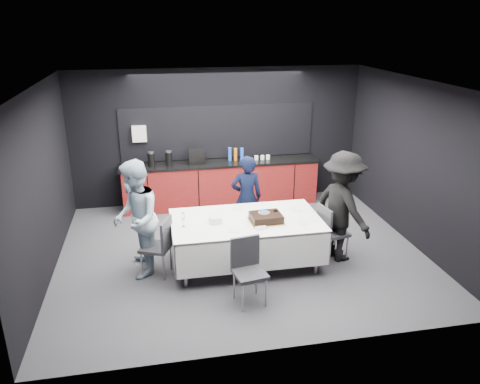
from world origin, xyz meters
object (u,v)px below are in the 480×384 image
chair_left (160,243)px  chair_near (248,266)px  cake_assembly (266,218)px  person_center (247,198)px  plate_stack (216,219)px  person_right (342,207)px  chair_right (329,229)px  champagne_flute (183,217)px  person_left (136,219)px  party_table (246,227)px

chair_left → chair_near: (1.16, -0.92, 0.00)m
cake_assembly → person_center: 1.10m
plate_stack → person_right: person_right is taller
cake_assembly → chair_left: bearing=177.8°
chair_left → chair_right: size_ratio=1.00×
champagne_flute → person_right: bearing=0.2°
champagne_flute → person_right: 2.53m
cake_assembly → person_left: person_left is taller
chair_right → party_table: bearing=176.6°
chair_right → person_left: (-3.03, 0.13, 0.37)m
chair_left → champagne_flute: bearing=-1.6°
chair_right → chair_near: bearing=-149.1°
person_right → person_left: bearing=68.6°
person_left → person_center: bearing=115.5°
chair_right → person_center: bearing=137.7°
cake_assembly → champagne_flute: (-1.26, 0.05, 0.10)m
chair_left → person_right: person_right is taller
party_table → chair_right: bearing=-3.4°
plate_stack → person_left: 1.20m
chair_left → person_center: size_ratio=0.61×
chair_near → cake_assembly: bearing=61.6°
chair_left → person_center: (1.54, 1.03, 0.23)m
party_table → chair_near: bearing=-100.2°
plate_stack → person_center: person_center is taller
party_table → chair_near: chair_near is taller
party_table → person_center: size_ratio=1.52×
party_table → person_left: size_ratio=1.29×
person_center → person_left: bearing=26.3°
plate_stack → chair_right: size_ratio=0.23×
cake_assembly → chair_left: cake_assembly is taller
person_right → person_center: bearing=33.1°
cake_assembly → chair_near: bearing=-118.4°
chair_near → person_center: person_center is taller
person_center → person_right: person_right is taller
chair_near → person_right: (1.73, 0.92, 0.37)m
champagne_flute → person_center: person_center is taller
cake_assembly → chair_near: (-0.47, -0.86, -0.31)m
cake_assembly → champagne_flute: size_ratio=2.33×
champagne_flute → chair_right: bearing=0.1°
party_table → person_right: bearing=-2.7°
champagne_flute → person_left: person_left is taller
cake_assembly → person_left: size_ratio=0.29×
chair_near → person_center: size_ratio=0.61×
person_center → party_table: bearing=78.2°
party_table → champagne_flute: champagne_flute is taller
party_table → person_right: size_ratio=1.29×
champagne_flute → chair_right: 2.37m
chair_right → chair_near: 1.79m
person_center → chair_near: bearing=79.2°
champagne_flute → person_left: (-0.70, 0.13, -0.04)m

